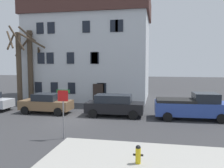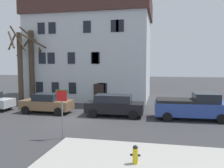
{
  "view_description": "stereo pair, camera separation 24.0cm",
  "coord_description": "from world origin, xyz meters",
  "px_view_note": "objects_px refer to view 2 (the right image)",
  "views": [
    {
      "loc": [
        6.1,
        -16.09,
        4.23
      ],
      "look_at": [
        2.6,
        1.96,
        2.6
      ],
      "focal_mm": 37.25,
      "sensor_mm": 36.0,
      "label": 1
    },
    {
      "loc": [
        6.34,
        -16.04,
        4.23
      ],
      "look_at": [
        2.6,
        1.96,
        2.6
      ],
      "focal_mm": 37.25,
      "sensor_mm": 36.0,
      "label": 2
    }
  ],
  "objects_px": {
    "car_black_wagon": "(114,105)",
    "building_main": "(92,49)",
    "fire_hydrant": "(135,154)",
    "street_sign_pole": "(62,104)",
    "pickup_truck_blue": "(193,107)",
    "bicycle_leaning": "(62,101)",
    "tree_bare_mid": "(32,64)",
    "car_brown_sedan": "(47,103)",
    "tree_bare_near": "(20,64)"
  },
  "relations": [
    {
      "from": "street_sign_pole",
      "to": "fire_hydrant",
      "type": "bearing_deg",
      "value": -31.85
    },
    {
      "from": "car_black_wagon",
      "to": "building_main",
      "type": "bearing_deg",
      "value": 115.92
    },
    {
      "from": "fire_hydrant",
      "to": "car_brown_sedan",
      "type": "bearing_deg",
      "value": 133.89
    },
    {
      "from": "tree_bare_near",
      "to": "street_sign_pole",
      "type": "xyz_separation_m",
      "value": [
        9.06,
        -9.93,
        -2.18
      ]
    },
    {
      "from": "pickup_truck_blue",
      "to": "fire_hydrant",
      "type": "xyz_separation_m",
      "value": [
        -3.39,
        -8.94,
        -0.46
      ]
    },
    {
      "from": "pickup_truck_blue",
      "to": "building_main",
      "type": "bearing_deg",
      "value": 138.36
    },
    {
      "from": "car_brown_sedan",
      "to": "car_black_wagon",
      "type": "xyz_separation_m",
      "value": [
        5.91,
        -0.06,
        0.07
      ]
    },
    {
      "from": "car_black_wagon",
      "to": "car_brown_sedan",
      "type": "bearing_deg",
      "value": 179.44
    },
    {
      "from": "pickup_truck_blue",
      "to": "street_sign_pole",
      "type": "height_order",
      "value": "street_sign_pole"
    },
    {
      "from": "car_brown_sedan",
      "to": "street_sign_pole",
      "type": "bearing_deg",
      "value": -56.02
    },
    {
      "from": "car_black_wagon",
      "to": "bicycle_leaning",
      "type": "relative_size",
      "value": 2.77
    },
    {
      "from": "fire_hydrant",
      "to": "car_black_wagon",
      "type": "bearing_deg",
      "value": 106.6
    },
    {
      "from": "tree_bare_near",
      "to": "car_black_wagon",
      "type": "relative_size",
      "value": 1.73
    },
    {
      "from": "car_black_wagon",
      "to": "street_sign_pole",
      "type": "distance_m",
      "value": 6.42
    },
    {
      "from": "fire_hydrant",
      "to": "tree_bare_mid",
      "type": "bearing_deg",
      "value": 132.68
    },
    {
      "from": "car_brown_sedan",
      "to": "fire_hydrant",
      "type": "distance_m",
      "value": 12.32
    },
    {
      "from": "car_black_wagon",
      "to": "pickup_truck_blue",
      "type": "relative_size",
      "value": 0.83
    },
    {
      "from": "building_main",
      "to": "fire_hydrant",
      "type": "xyz_separation_m",
      "value": [
        7.31,
        -18.44,
        -5.5
      ]
    },
    {
      "from": "building_main",
      "to": "pickup_truck_blue",
      "type": "xyz_separation_m",
      "value": [
        10.7,
        -9.51,
        -5.04
      ]
    },
    {
      "from": "pickup_truck_blue",
      "to": "fire_hydrant",
      "type": "relative_size",
      "value": 7.19
    },
    {
      "from": "building_main",
      "to": "fire_hydrant",
      "type": "bearing_deg",
      "value": -68.39
    },
    {
      "from": "tree_bare_near",
      "to": "car_black_wagon",
      "type": "height_order",
      "value": "tree_bare_near"
    },
    {
      "from": "building_main",
      "to": "bicycle_leaning",
      "type": "xyz_separation_m",
      "value": [
        -1.49,
        -5.79,
        -5.65
      ]
    },
    {
      "from": "building_main",
      "to": "tree_bare_mid",
      "type": "relative_size",
      "value": 1.76
    },
    {
      "from": "fire_hydrant",
      "to": "bicycle_leaning",
      "type": "relative_size",
      "value": 0.46
    },
    {
      "from": "pickup_truck_blue",
      "to": "street_sign_pole",
      "type": "relative_size",
      "value": 2.0
    },
    {
      "from": "tree_bare_mid",
      "to": "bicycle_leaning",
      "type": "xyz_separation_m",
      "value": [
        3.99,
        -1.22,
        -3.8
      ]
    },
    {
      "from": "tree_bare_near",
      "to": "street_sign_pole",
      "type": "bearing_deg",
      "value": -47.62
    },
    {
      "from": "tree_bare_near",
      "to": "pickup_truck_blue",
      "type": "height_order",
      "value": "tree_bare_near"
    },
    {
      "from": "tree_bare_near",
      "to": "fire_hydrant",
      "type": "distance_m",
      "value": 18.82
    },
    {
      "from": "building_main",
      "to": "pickup_truck_blue",
      "type": "bearing_deg",
      "value": -41.64
    },
    {
      "from": "tree_bare_near",
      "to": "pickup_truck_blue",
      "type": "distance_m",
      "value": 17.54
    },
    {
      "from": "tree_bare_near",
      "to": "fire_hydrant",
      "type": "relative_size",
      "value": 10.35
    },
    {
      "from": "building_main",
      "to": "tree_bare_mid",
      "type": "xyz_separation_m",
      "value": [
        -5.48,
        -4.58,
        -1.85
      ]
    },
    {
      "from": "building_main",
      "to": "tree_bare_near",
      "type": "distance_m",
      "value": 8.65
    },
    {
      "from": "pickup_truck_blue",
      "to": "bicycle_leaning",
      "type": "relative_size",
      "value": 3.33
    },
    {
      "from": "tree_bare_near",
      "to": "car_black_wagon",
      "type": "xyz_separation_m",
      "value": [
        10.83,
        -3.84,
        -3.22
      ]
    },
    {
      "from": "car_brown_sedan",
      "to": "car_black_wagon",
      "type": "relative_size",
      "value": 0.95
    },
    {
      "from": "tree_bare_near",
      "to": "fire_hydrant",
      "type": "height_order",
      "value": "tree_bare_near"
    },
    {
      "from": "car_black_wagon",
      "to": "tree_bare_near",
      "type": "bearing_deg",
      "value": 160.47
    },
    {
      "from": "tree_bare_near",
      "to": "car_brown_sedan",
      "type": "distance_m",
      "value": 7.02
    },
    {
      "from": "building_main",
      "to": "fire_hydrant",
      "type": "distance_m",
      "value": 20.59
    },
    {
      "from": "fire_hydrant",
      "to": "street_sign_pole",
      "type": "relative_size",
      "value": 0.28
    },
    {
      "from": "building_main",
      "to": "bicycle_leaning",
      "type": "distance_m",
      "value": 8.23
    },
    {
      "from": "car_brown_sedan",
      "to": "pickup_truck_blue",
      "type": "xyz_separation_m",
      "value": [
        11.93,
        0.06,
        0.14
      ]
    },
    {
      "from": "building_main",
      "to": "tree_bare_mid",
      "type": "distance_m",
      "value": 7.38
    },
    {
      "from": "car_black_wagon",
      "to": "tree_bare_mid",
      "type": "bearing_deg",
      "value": 153.57
    },
    {
      "from": "tree_bare_mid",
      "to": "car_black_wagon",
      "type": "bearing_deg",
      "value": -26.43
    },
    {
      "from": "tree_bare_near",
      "to": "fire_hydrant",
      "type": "bearing_deg",
      "value": -43.25
    },
    {
      "from": "car_black_wagon",
      "to": "fire_hydrant",
      "type": "bearing_deg",
      "value": -73.4
    }
  ]
}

